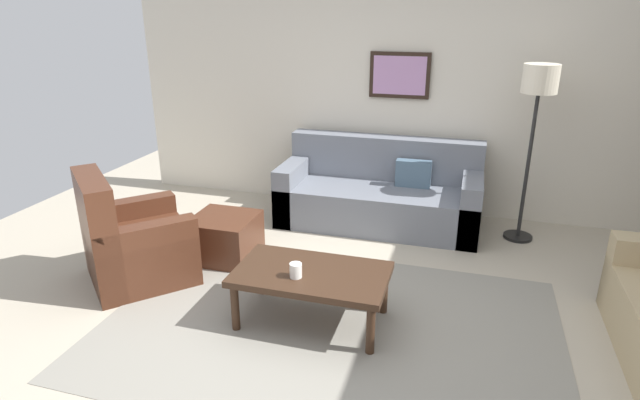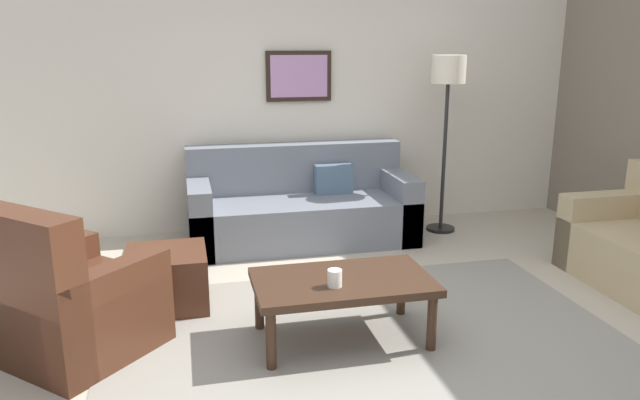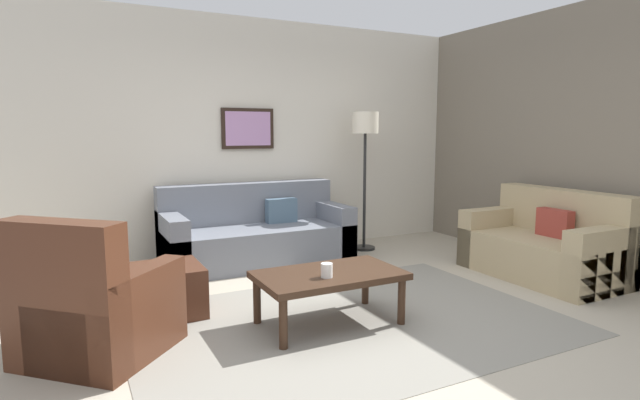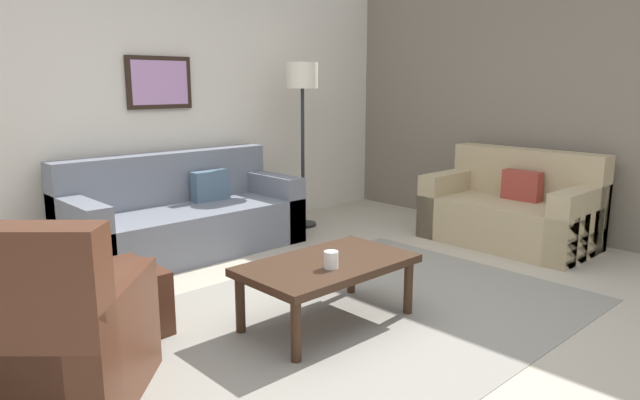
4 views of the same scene
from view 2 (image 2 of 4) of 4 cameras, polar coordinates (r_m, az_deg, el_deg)
The scene contains 10 objects.
ground_plane at distance 3.92m, azimuth 4.39°, elevation -13.00°, with size 8.00×8.00×0.00m, color #B2A893.
rear_partition at distance 6.02m, azimuth -2.85°, elevation 10.66°, with size 6.00×0.12×2.80m, color silver.
area_rug at distance 3.92m, azimuth 4.40°, elevation -12.95°, with size 3.26×2.25×0.01m, color gray.
couch_main at distance 5.71m, azimuth -1.92°, elevation -0.77°, with size 2.07×0.90×0.88m.
armchair_leather at distance 3.90m, azimuth -22.99°, elevation -9.37°, with size 1.13×1.13×0.95m.
ottoman at distance 4.43m, azimuth -14.31°, elevation -7.23°, with size 0.56×0.56×0.40m, color #4C2819.
coffee_table at distance 3.76m, azimuth 2.16°, elevation -8.15°, with size 1.10×0.64×0.41m.
cup at distance 3.60m, azimuth 1.41°, elevation -7.41°, with size 0.09×0.09×0.10m, color white.
lamp_standing at distance 5.90m, azimuth 12.02°, elevation 10.37°, with size 0.32×0.32×1.71m.
framed_artwork at distance 5.94m, azimuth -2.02°, elevation 11.66°, with size 0.64×0.04×0.48m.
Camera 2 is at (-1.07, -3.31, 1.82)m, focal length 33.75 mm.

